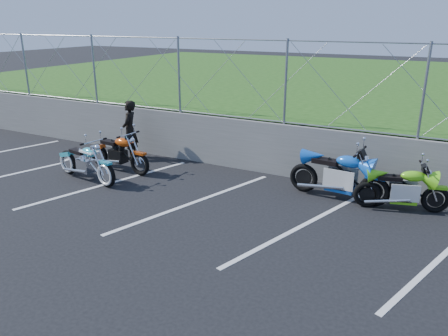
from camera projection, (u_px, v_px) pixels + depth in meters
The scene contains 10 objects.
ground at pixel (170, 220), 8.52m from camera, with size 90.00×90.00×0.00m, color black.
retaining_wall at pixel (246, 145), 11.24m from camera, with size 30.00×0.22×1.30m, color slate.
grass_field at pixel (340, 91), 19.61m from camera, with size 30.00×20.00×1.30m, color #224D14.
chain_link_fence at pixel (247, 80), 10.71m from camera, with size 28.00×0.03×2.00m.
parking_lines at pixel (247, 212), 8.82m from camera, with size 18.29×4.31×0.01m.
cruiser_turquoise at pixel (87, 164), 10.47m from camera, with size 2.10×0.66×1.05m.
naked_orange at pixel (119, 154), 11.16m from camera, with size 2.06×0.70×1.03m.
sportbike_green at pixel (403, 191), 8.83m from camera, with size 1.83×0.73×0.97m.
sportbike_blue at pixel (339, 177), 9.37m from camera, with size 2.21×0.79×1.14m.
person_standing at pixel (130, 130), 12.05m from camera, with size 0.59×0.39×1.63m, color black.
Camera 1 is at (4.56, -6.35, 3.70)m, focal length 35.00 mm.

